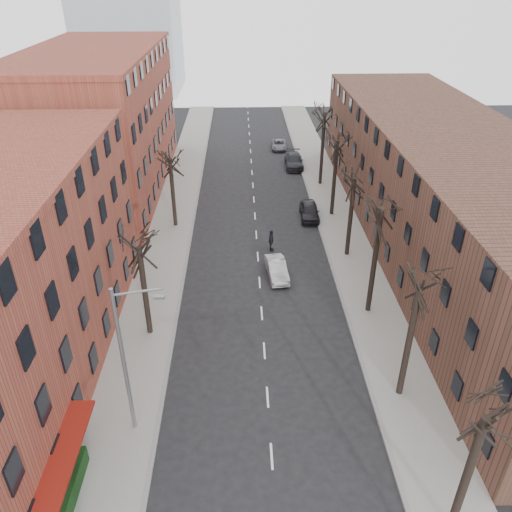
{
  "coord_description": "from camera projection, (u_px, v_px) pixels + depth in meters",
  "views": [
    {
      "loc": [
        -1.32,
        -8.61,
        21.43
      ],
      "look_at": [
        -0.37,
        21.26,
        4.0
      ],
      "focal_mm": 35.0,
      "sensor_mm": 36.0,
      "label": 1
    }
  ],
  "objects": [
    {
      "name": "silver_sedan",
      "position": [
        277.0,
        269.0,
        39.44
      ],
      "size": [
        1.82,
        4.16,
        1.33
      ],
      "primitive_type": "imported",
      "rotation": [
        0.0,
        0.0,
        0.1
      ],
      "color": "#A5A7AC",
      "rests_on": "ground"
    },
    {
      "name": "building_left_far",
      "position": [
        100.0,
        125.0,
        52.29
      ],
      "size": [
        12.0,
        28.0,
        14.0
      ],
      "primitive_type": "cube",
      "color": "brown",
      "rests_on": "ground"
    },
    {
      "name": "tree_left_b",
      "position": [
        176.0,
        226.0,
        47.41
      ],
      "size": [
        5.2,
        5.2,
        9.5
      ],
      "primitive_type": null,
      "color": "black",
      "rests_on": "ground"
    },
    {
      "name": "parked_car_far",
      "position": [
        279.0,
        145.0,
        67.2
      ],
      "size": [
        2.05,
        4.17,
        1.14
      ],
      "primitive_type": "imported",
      "rotation": [
        0.0,
        0.0,
        -0.04
      ],
      "color": "slate",
      "rests_on": "ground"
    },
    {
      "name": "streetlight",
      "position": [
        126.0,
        357.0,
        24.18
      ],
      "size": [
        2.45,
        0.22,
        9.03
      ],
      "color": "slate",
      "rests_on": "ground"
    },
    {
      "name": "pedestrian_crossing",
      "position": [
        271.0,
        241.0,
        42.89
      ],
      "size": [
        0.52,
        1.16,
        1.95
      ],
      "primitive_type": "imported",
      "rotation": [
        0.0,
        0.0,
        1.53
      ],
      "color": "black",
      "rests_on": "ground"
    },
    {
      "name": "pedestrian_b",
      "position": [
        75.0,
        455.0,
        24.14
      ],
      "size": [
        0.96,
        0.91,
        1.56
      ],
      "primitive_type": "imported",
      "rotation": [
        0.0,
        0.0,
        3.73
      ],
      "color": "black",
      "rests_on": "sidewalk_left"
    },
    {
      "name": "sidewalk_left",
      "position": [
        173.0,
        221.0,
        48.23
      ],
      "size": [
        4.0,
        90.0,
        0.15
      ],
      "primitive_type": "cube",
      "color": "gray",
      "rests_on": "ground"
    },
    {
      "name": "hedge",
      "position": [
        61.0,
        510.0,
        22.0
      ],
      "size": [
        0.8,
        6.0,
        1.0
      ],
      "primitive_type": "cube",
      "color": "#153813",
      "rests_on": "sidewalk_left"
    },
    {
      "name": "parked_car_mid",
      "position": [
        294.0,
        161.0,
        61.05
      ],
      "size": [
        2.27,
        5.31,
        1.53
      ],
      "primitive_type": "imported",
      "rotation": [
        0.0,
        0.0,
        -0.02
      ],
      "color": "black",
      "rests_on": "ground"
    },
    {
      "name": "tree_right_d",
      "position": [
        346.0,
        255.0,
        42.65
      ],
      "size": [
        5.2,
        5.2,
        10.0
      ],
      "primitive_type": null,
      "color": "black",
      "rests_on": "ground"
    },
    {
      "name": "tree_right_e",
      "position": [
        331.0,
        215.0,
        49.56
      ],
      "size": [
        5.2,
        5.2,
        10.8
      ],
      "primitive_type": null,
      "color": "black",
      "rests_on": "ground"
    },
    {
      "name": "building_right",
      "position": [
        446.0,
        191.0,
        42.09
      ],
      "size": [
        12.0,
        50.0,
        10.0
      ],
      "primitive_type": "cube",
      "color": "#533126",
      "rests_on": "ground"
    },
    {
      "name": "tree_left_a",
      "position": [
        150.0,
        333.0,
        33.6
      ],
      "size": [
        5.2,
        5.2,
        9.5
      ],
      "primitive_type": null,
      "color": "black",
      "rests_on": "ground"
    },
    {
      "name": "parked_car_near",
      "position": [
        309.0,
        211.0,
        48.61
      ],
      "size": [
        1.9,
        4.43,
        1.49
      ],
      "primitive_type": "imported",
      "rotation": [
        0.0,
        0.0,
        -0.03
      ],
      "color": "black",
      "rests_on": "ground"
    },
    {
      "name": "sidewalk_right",
      "position": [
        337.0,
        219.0,
        48.67
      ],
      "size": [
        4.0,
        90.0,
        0.15
      ],
      "primitive_type": "cube",
      "color": "gray",
      "rests_on": "ground"
    },
    {
      "name": "tree_right_b",
      "position": [
        399.0,
        394.0,
        28.84
      ],
      "size": [
        5.2,
        5.2,
        10.8
      ],
      "primitive_type": null,
      "color": "black",
      "rests_on": "ground"
    },
    {
      "name": "tree_right_c",
      "position": [
        367.0,
        311.0,
        35.74
      ],
      "size": [
        5.2,
        5.2,
        11.6
      ],
      "primitive_type": null,
      "color": "black",
      "rests_on": "ground"
    },
    {
      "name": "awning_left",
      "position": [
        73.0,
        498.0,
        23.19
      ],
      "size": [
        1.2,
        7.0,
        0.15
      ],
      "primitive_type": "cube",
      "color": "maroon",
      "rests_on": "ground"
    },
    {
      "name": "tree_right_f",
      "position": [
        320.0,
        184.0,
        56.47
      ],
      "size": [
        5.2,
        5.2,
        11.6
      ],
      "primitive_type": null,
      "color": "black",
      "rests_on": "ground"
    }
  ]
}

